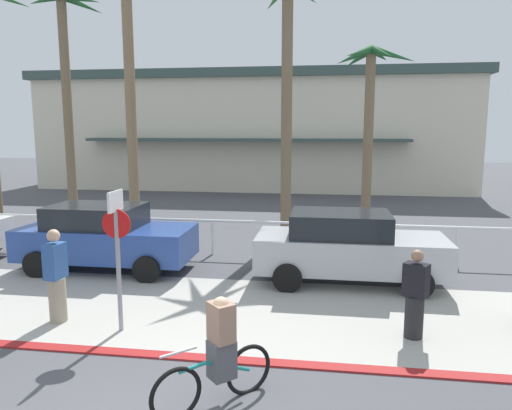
{
  "coord_description": "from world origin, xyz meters",
  "views": [
    {
      "loc": [
        2.1,
        -4.79,
        3.63
      ],
      "look_at": [
        0.52,
        6.0,
        1.89
      ],
      "focal_mm": 33.86,
      "sensor_mm": 36.0,
      "label": 1
    }
  ],
  "objects_px": {
    "palm_tree_3": "(288,56)",
    "car_silver_2": "(348,247)",
    "palm_tree_2": "(126,28)",
    "palm_tree_4": "(369,95)",
    "palm_tree_1": "(65,59)",
    "pedestrian_1": "(415,298)",
    "cyclist_teal_0": "(218,354)",
    "stop_sign_bike_lane": "(117,241)",
    "car_blue_1": "(105,237)",
    "pedestrian_2": "(56,279)"
  },
  "relations": [
    {
      "from": "car_blue_1",
      "to": "pedestrian_2",
      "type": "bearing_deg",
      "value": -78.87
    },
    {
      "from": "stop_sign_bike_lane",
      "to": "cyclist_teal_0",
      "type": "bearing_deg",
      "value": -41.55
    },
    {
      "from": "palm_tree_4",
      "to": "pedestrian_2",
      "type": "xyz_separation_m",
      "value": [
        -6.45,
        -10.56,
        -4.02
      ]
    },
    {
      "from": "palm_tree_1",
      "to": "car_blue_1",
      "type": "xyz_separation_m",
      "value": [
        4.46,
        -6.52,
        -5.41
      ]
    },
    {
      "from": "palm_tree_3",
      "to": "pedestrian_2",
      "type": "distance_m",
      "value": 10.21
    },
    {
      "from": "palm_tree_1",
      "to": "cyclist_teal_0",
      "type": "relative_size",
      "value": 5.83
    },
    {
      "from": "stop_sign_bike_lane",
      "to": "car_blue_1",
      "type": "height_order",
      "value": "stop_sign_bike_lane"
    },
    {
      "from": "cyclist_teal_0",
      "to": "pedestrian_1",
      "type": "distance_m",
      "value": 3.82
    },
    {
      "from": "stop_sign_bike_lane",
      "to": "palm_tree_1",
      "type": "distance_m",
      "value": 12.88
    },
    {
      "from": "stop_sign_bike_lane",
      "to": "pedestrian_1",
      "type": "distance_m",
      "value": 5.28
    },
    {
      "from": "palm_tree_1",
      "to": "pedestrian_2",
      "type": "height_order",
      "value": "palm_tree_1"
    },
    {
      "from": "palm_tree_3",
      "to": "cyclist_teal_0",
      "type": "distance_m",
      "value": 11.56
    },
    {
      "from": "car_silver_2",
      "to": "pedestrian_2",
      "type": "bearing_deg",
      "value": -149.66
    },
    {
      "from": "cyclist_teal_0",
      "to": "pedestrian_2",
      "type": "bearing_deg",
      "value": 148.24
    },
    {
      "from": "palm_tree_3",
      "to": "car_silver_2",
      "type": "bearing_deg",
      "value": -68.98
    },
    {
      "from": "palm_tree_2",
      "to": "pedestrian_2",
      "type": "height_order",
      "value": "palm_tree_2"
    },
    {
      "from": "stop_sign_bike_lane",
      "to": "palm_tree_3",
      "type": "relative_size",
      "value": 0.31
    },
    {
      "from": "car_blue_1",
      "to": "pedestrian_1",
      "type": "distance_m",
      "value": 7.85
    },
    {
      "from": "palm_tree_4",
      "to": "pedestrian_1",
      "type": "height_order",
      "value": "palm_tree_4"
    },
    {
      "from": "pedestrian_1",
      "to": "palm_tree_2",
      "type": "bearing_deg",
      "value": 136.74
    },
    {
      "from": "palm_tree_4",
      "to": "car_silver_2",
      "type": "bearing_deg",
      "value": -97.42
    },
    {
      "from": "palm_tree_3",
      "to": "pedestrian_1",
      "type": "height_order",
      "value": "palm_tree_3"
    },
    {
      "from": "palm_tree_4",
      "to": "car_silver_2",
      "type": "xyz_separation_m",
      "value": [
        -0.96,
        -7.35,
        -3.98
      ]
    },
    {
      "from": "palm_tree_2",
      "to": "palm_tree_4",
      "type": "relative_size",
      "value": 1.38
    },
    {
      "from": "palm_tree_2",
      "to": "pedestrian_2",
      "type": "xyz_separation_m",
      "value": [
        1.82,
        -8.08,
        -6.12
      ]
    },
    {
      "from": "palm_tree_1",
      "to": "palm_tree_3",
      "type": "relative_size",
      "value": 1.05
    },
    {
      "from": "palm_tree_2",
      "to": "pedestrian_2",
      "type": "bearing_deg",
      "value": -77.32
    },
    {
      "from": "palm_tree_1",
      "to": "palm_tree_2",
      "type": "height_order",
      "value": "palm_tree_2"
    },
    {
      "from": "palm_tree_3",
      "to": "pedestrian_2",
      "type": "relative_size",
      "value": 4.64
    },
    {
      "from": "car_silver_2",
      "to": "pedestrian_1",
      "type": "distance_m",
      "value": 3.15
    },
    {
      "from": "pedestrian_1",
      "to": "pedestrian_2",
      "type": "height_order",
      "value": "pedestrian_2"
    },
    {
      "from": "palm_tree_1",
      "to": "pedestrian_1",
      "type": "height_order",
      "value": "palm_tree_1"
    },
    {
      "from": "palm_tree_1",
      "to": "palm_tree_3",
      "type": "xyz_separation_m",
      "value": [
        8.75,
        -1.84,
        -0.35
      ]
    },
    {
      "from": "palm_tree_4",
      "to": "pedestrian_1",
      "type": "distance_m",
      "value": 11.12
    },
    {
      "from": "palm_tree_2",
      "to": "palm_tree_3",
      "type": "distance_m",
      "value": 5.54
    },
    {
      "from": "palm_tree_1",
      "to": "car_blue_1",
      "type": "height_order",
      "value": "palm_tree_1"
    },
    {
      "from": "stop_sign_bike_lane",
      "to": "palm_tree_3",
      "type": "bearing_deg",
      "value": 74.63
    },
    {
      "from": "palm_tree_2",
      "to": "cyclist_teal_0",
      "type": "height_order",
      "value": "palm_tree_2"
    },
    {
      "from": "pedestrian_1",
      "to": "pedestrian_2",
      "type": "bearing_deg",
      "value": -177.93
    },
    {
      "from": "car_silver_2",
      "to": "palm_tree_3",
      "type": "bearing_deg",
      "value": 111.02
    },
    {
      "from": "palm_tree_2",
      "to": "palm_tree_3",
      "type": "height_order",
      "value": "palm_tree_2"
    },
    {
      "from": "car_blue_1",
      "to": "palm_tree_1",
      "type": "bearing_deg",
      "value": 124.36
    },
    {
      "from": "palm_tree_3",
      "to": "palm_tree_4",
      "type": "distance_m",
      "value": 3.92
    },
    {
      "from": "palm_tree_1",
      "to": "palm_tree_2",
      "type": "relative_size",
      "value": 0.95
    },
    {
      "from": "palm_tree_1",
      "to": "palm_tree_3",
      "type": "bearing_deg",
      "value": -11.88
    },
    {
      "from": "car_silver_2",
      "to": "cyclist_teal_0",
      "type": "distance_m",
      "value": 5.77
    },
    {
      "from": "cyclist_teal_0",
      "to": "pedestrian_1",
      "type": "bearing_deg",
      "value": 40.24
    },
    {
      "from": "palm_tree_3",
      "to": "car_silver_2",
      "type": "xyz_separation_m",
      "value": [
        1.87,
        -4.86,
        -5.06
      ]
    },
    {
      "from": "palm_tree_2",
      "to": "pedestrian_1",
      "type": "distance_m",
      "value": 13.04
    },
    {
      "from": "cyclist_teal_0",
      "to": "pedestrian_1",
      "type": "xyz_separation_m",
      "value": [
        2.91,
        2.47,
        0.03
      ]
    }
  ]
}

